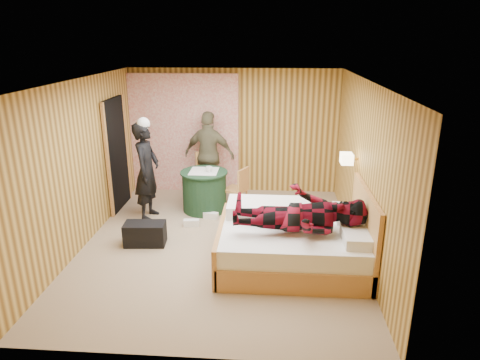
# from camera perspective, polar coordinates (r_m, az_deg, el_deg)

# --- Properties ---
(floor) EXTENTS (4.20, 5.00, 0.01)m
(floor) POSITION_cam_1_polar(r_m,az_deg,el_deg) (6.77, -2.62, -8.50)
(floor) COLOR tan
(floor) RESTS_ON ground
(ceiling) EXTENTS (4.20, 5.00, 0.01)m
(ceiling) POSITION_cam_1_polar(r_m,az_deg,el_deg) (6.05, -2.97, 13.05)
(ceiling) COLOR white
(ceiling) RESTS_ON wall_back
(wall_back) EXTENTS (4.20, 0.02, 2.50)m
(wall_back) POSITION_cam_1_polar(r_m,az_deg,el_deg) (8.71, -0.84, 6.48)
(wall_back) COLOR gold
(wall_back) RESTS_ON floor
(wall_left) EXTENTS (0.02, 5.00, 2.50)m
(wall_left) POSITION_cam_1_polar(r_m,az_deg,el_deg) (6.87, -20.46, 1.93)
(wall_left) COLOR gold
(wall_left) RESTS_ON floor
(wall_right) EXTENTS (0.02, 5.00, 2.50)m
(wall_right) POSITION_cam_1_polar(r_m,az_deg,el_deg) (6.40, 16.22, 1.21)
(wall_right) COLOR gold
(wall_right) RESTS_ON floor
(curtain) EXTENTS (2.20, 0.08, 2.40)m
(curtain) POSITION_cam_1_polar(r_m,az_deg,el_deg) (8.79, -7.42, 6.12)
(curtain) COLOR white
(curtain) RESTS_ON floor
(doorway) EXTENTS (0.06, 0.90, 2.05)m
(doorway) POSITION_cam_1_polar(r_m,az_deg,el_deg) (8.16, -16.11, 3.27)
(doorway) COLOR black
(doorway) RESTS_ON floor
(wall_lamp) EXTENTS (0.26, 0.24, 0.16)m
(wall_lamp) POSITION_cam_1_polar(r_m,az_deg,el_deg) (6.78, 14.06, 2.79)
(wall_lamp) COLOR gold
(wall_lamp) RESTS_ON wall_right
(bed) EXTENTS (2.08, 1.64, 1.13)m
(bed) POSITION_cam_1_polar(r_m,az_deg,el_deg) (6.16, 7.33, -8.16)
(bed) COLOR #DBA859
(bed) RESTS_ON floor
(nightstand) EXTENTS (0.40, 0.55, 0.53)m
(nightstand) POSITION_cam_1_polar(r_m,az_deg,el_deg) (6.82, 13.46, -6.26)
(nightstand) COLOR #DBA859
(nightstand) RESTS_ON floor
(round_table) EXTENTS (0.86, 0.86, 0.76)m
(round_table) POSITION_cam_1_polar(r_m,az_deg,el_deg) (7.90, -4.76, -1.41)
(round_table) COLOR #1E412A
(round_table) RESTS_ON floor
(chair_far) EXTENTS (0.56, 0.56, 0.93)m
(chair_far) POSITION_cam_1_polar(r_m,az_deg,el_deg) (8.49, -4.33, 1.15)
(chair_far) COLOR #DBA859
(chair_far) RESTS_ON floor
(chair_near) EXTENTS (0.50, 0.50, 0.83)m
(chair_near) POSITION_cam_1_polar(r_m,az_deg,el_deg) (7.82, -0.15, -0.81)
(chair_near) COLOR #DBA859
(chair_near) RESTS_ON floor
(duffel_bag) EXTENTS (0.65, 0.38, 0.35)m
(duffel_bag) POSITION_cam_1_polar(r_m,az_deg,el_deg) (6.84, -12.54, -7.01)
(duffel_bag) COLOR black
(duffel_bag) RESTS_ON floor
(sneaker_left) EXTENTS (0.27, 0.13, 0.12)m
(sneaker_left) POSITION_cam_1_polar(r_m,az_deg,el_deg) (7.38, -6.50, -5.70)
(sneaker_left) COLOR white
(sneaker_left) RESTS_ON floor
(sneaker_right) EXTENTS (0.28, 0.16, 0.11)m
(sneaker_right) POSITION_cam_1_polar(r_m,az_deg,el_deg) (7.64, -3.91, -4.74)
(sneaker_right) COLOR white
(sneaker_right) RESTS_ON floor
(woman_standing) EXTENTS (0.46, 0.66, 1.72)m
(woman_standing) POSITION_cam_1_polar(r_m,az_deg,el_deg) (7.58, -12.32, 1.15)
(woman_standing) COLOR black
(woman_standing) RESTS_ON floor
(man_at_table) EXTENTS (1.07, 0.61, 1.72)m
(man_at_table) POSITION_cam_1_polar(r_m,az_deg,el_deg) (8.44, -4.11, 3.33)
(man_at_table) COLOR #686245
(man_at_table) RESTS_ON floor
(man_on_bed) EXTENTS (0.86, 0.67, 1.77)m
(man_on_bed) POSITION_cam_1_polar(r_m,az_deg,el_deg) (5.68, 8.00, -3.19)
(man_on_bed) COLOR maroon
(man_on_bed) RESTS_ON bed
(book_lower) EXTENTS (0.23, 0.26, 0.02)m
(book_lower) POSITION_cam_1_polar(r_m,az_deg,el_deg) (6.67, 13.69, -4.37)
(book_lower) COLOR white
(book_lower) RESTS_ON nightstand
(book_upper) EXTENTS (0.26, 0.28, 0.02)m
(book_upper) POSITION_cam_1_polar(r_m,az_deg,el_deg) (6.67, 13.70, -4.21)
(book_upper) COLOR white
(book_upper) RESTS_ON nightstand
(cup_nightstand) EXTENTS (0.10, 0.10, 0.09)m
(cup_nightstand) POSITION_cam_1_polar(r_m,az_deg,el_deg) (6.82, 13.48, -3.50)
(cup_nightstand) COLOR white
(cup_nightstand) RESTS_ON nightstand
(cup_table) EXTENTS (0.15, 0.15, 0.10)m
(cup_table) POSITION_cam_1_polar(r_m,az_deg,el_deg) (7.71, -4.16, 1.43)
(cup_table) COLOR white
(cup_table) RESTS_ON round_table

